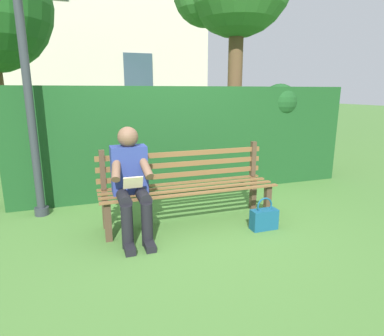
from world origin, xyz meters
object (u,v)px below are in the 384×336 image
Objects in this scene: park_bench at (187,184)px; handbag at (264,218)px; person_seated at (131,180)px; lamp_post at (19,14)px.

park_bench is 0.98m from handbag.
person_seated reaches higher than handbag.
person_seated is 3.11× the size of handbag.
lamp_post is (2.45, -1.30, 2.24)m from handbag.
person_seated is at bearing 136.73° from lamp_post.
handbag is at bearing 166.51° from person_seated.
person_seated is 0.32× the size of lamp_post.
person_seated is (0.69, 0.18, 0.16)m from park_bench.
person_seated is 2.24m from lamp_post.
park_bench is at bearing -35.05° from handbag.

